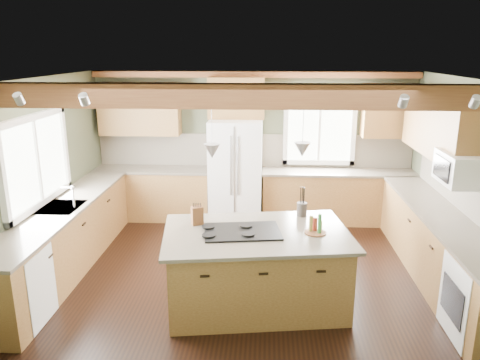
{
  "coord_description": "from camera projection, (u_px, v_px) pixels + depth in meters",
  "views": [
    {
      "loc": [
        0.23,
        -5.72,
        2.95
      ],
      "look_at": [
        -0.12,
        0.3,
        1.26
      ],
      "focal_mm": 35.0,
      "sensor_mm": 36.0,
      "label": 1
    }
  ],
  "objects": [
    {
      "name": "floor",
      "position": [
        247.0,
        276.0,
        6.31
      ],
      "size": [
        5.6,
        5.6,
        0.0
      ],
      "primitive_type": "plane",
      "color": "black",
      "rests_on": "ground"
    },
    {
      "name": "ceiling",
      "position": [
        248.0,
        80.0,
        5.6
      ],
      "size": [
        5.6,
        5.6,
        0.0
      ],
      "primitive_type": "plane",
      "rotation": [
        3.14,
        0.0,
        0.0
      ],
      "color": "silver",
      "rests_on": "wall_back"
    },
    {
      "name": "wall_back",
      "position": [
        254.0,
        145.0,
        8.36
      ],
      "size": [
        5.6,
        0.0,
        5.6
      ],
      "primitive_type": "plane",
      "rotation": [
        1.57,
        0.0,
        0.0
      ],
      "color": "#454C36",
      "rests_on": "ground"
    },
    {
      "name": "wall_left",
      "position": [
        34.0,
        180.0,
        6.11
      ],
      "size": [
        0.0,
        5.0,
        5.0
      ],
      "primitive_type": "plane",
      "rotation": [
        1.57,
        0.0,
        1.57
      ],
      "color": "#454C36",
      "rests_on": "ground"
    },
    {
      "name": "wall_right",
      "position": [
        473.0,
        187.0,
        5.8
      ],
      "size": [
        0.0,
        5.0,
        5.0
      ],
      "primitive_type": "plane",
      "rotation": [
        1.57,
        0.0,
        -1.57
      ],
      "color": "#454C36",
      "rests_on": "ground"
    },
    {
      "name": "ceiling_beam",
      "position": [
        246.0,
        96.0,
        4.98
      ],
      "size": [
        5.55,
        0.26,
        0.26
      ],
      "primitive_type": "cube",
      "color": "brown",
      "rests_on": "ceiling"
    },
    {
      "name": "soffit_trim",
      "position": [
        254.0,
        74.0,
        7.93
      ],
      "size": [
        5.55,
        0.2,
        0.1
      ],
      "primitive_type": "cube",
      "color": "brown",
      "rests_on": "ceiling"
    },
    {
      "name": "backsplash_back",
      "position": [
        254.0,
        150.0,
        8.37
      ],
      "size": [
        5.58,
        0.03,
        0.58
      ],
      "primitive_type": "cube",
      "color": "brown",
      "rests_on": "wall_back"
    },
    {
      "name": "backsplash_right",
      "position": [
        469.0,
        193.0,
        5.87
      ],
      "size": [
        0.03,
        3.7,
        0.58
      ],
      "primitive_type": "cube",
      "color": "brown",
      "rests_on": "wall_right"
    },
    {
      "name": "base_cab_back_left",
      "position": [
        154.0,
        194.0,
        8.4
      ],
      "size": [
        2.02,
        0.6,
        0.88
      ],
      "primitive_type": "cube",
      "color": "brown",
      "rests_on": "floor"
    },
    {
      "name": "counter_back_left",
      "position": [
        152.0,
        169.0,
        8.28
      ],
      "size": [
        2.06,
        0.64,
        0.04
      ],
      "primitive_type": "cube",
      "color": "#4A4236",
      "rests_on": "base_cab_back_left"
    },
    {
      "name": "base_cab_back_right",
      "position": [
        338.0,
        197.0,
        8.22
      ],
      "size": [
        2.62,
        0.6,
        0.88
      ],
      "primitive_type": "cube",
      "color": "brown",
      "rests_on": "floor"
    },
    {
      "name": "counter_back_right",
      "position": [
        339.0,
        172.0,
        8.09
      ],
      "size": [
        2.66,
        0.64,
        0.04
      ],
      "primitive_type": "cube",
      "color": "#4A4236",
      "rests_on": "base_cab_back_right"
    },
    {
      "name": "base_cab_left",
      "position": [
        65.0,
        240.0,
        6.38
      ],
      "size": [
        0.6,
        3.7,
        0.88
      ],
      "primitive_type": "cube",
      "color": "brown",
      "rests_on": "floor"
    },
    {
      "name": "counter_left",
      "position": [
        61.0,
        208.0,
        6.25
      ],
      "size": [
        0.64,
        3.74,
        0.04
      ],
      "primitive_type": "cube",
      "color": "#4A4236",
      "rests_on": "base_cab_left"
    },
    {
      "name": "base_cab_right",
      "position": [
        439.0,
        249.0,
        6.09
      ],
      "size": [
        0.6,
        3.7,
        0.88
      ],
      "primitive_type": "cube",
      "color": "brown",
      "rests_on": "floor"
    },
    {
      "name": "counter_right",
      "position": [
        443.0,
        216.0,
        5.97
      ],
      "size": [
        0.64,
        3.74,
        0.04
      ],
      "primitive_type": "cube",
      "color": "#4A4236",
      "rests_on": "base_cab_right"
    },
    {
      "name": "upper_cab_back_left",
      "position": [
        140.0,
        109.0,
        8.13
      ],
      "size": [
        1.4,
        0.35,
        0.9
      ],
      "primitive_type": "cube",
      "color": "brown",
      "rests_on": "wall_back"
    },
    {
      "name": "upper_cab_over_fridge",
      "position": [
        236.0,
        98.0,
        7.98
      ],
      "size": [
        0.96,
        0.35,
        0.7
      ],
      "primitive_type": "cube",
      "color": "brown",
      "rests_on": "wall_back"
    },
    {
      "name": "upper_cab_right",
      "position": [
        439.0,
        124.0,
        6.5
      ],
      "size": [
        0.35,
        2.2,
        0.9
      ],
      "primitive_type": "cube",
      "color": "brown",
      "rests_on": "wall_right"
    },
    {
      "name": "upper_cab_back_corner",
      "position": [
        390.0,
        111.0,
        7.89
      ],
      "size": [
        0.9,
        0.35,
        0.9
      ],
      "primitive_type": "cube",
      "color": "brown",
      "rests_on": "wall_back"
    },
    {
      "name": "window_left",
      "position": [
        35.0,
        161.0,
        6.09
      ],
      "size": [
        0.04,
        1.6,
        1.05
      ],
      "primitive_type": "cube",
      "color": "white",
      "rests_on": "wall_left"
    },
    {
      "name": "window_back",
      "position": [
        319.0,
        132.0,
        8.21
      ],
      "size": [
        1.1,
        0.04,
        1.0
      ],
      "primitive_type": "cube",
      "color": "white",
      "rests_on": "wall_back"
    },
    {
      "name": "sink",
      "position": [
        61.0,
        208.0,
        6.25
      ],
      "size": [
        0.5,
        0.65,
        0.03
      ],
      "primitive_type": "cube",
      "color": "#262628",
      "rests_on": "counter_left"
    },
    {
      "name": "faucet",
      "position": [
        74.0,
        198.0,
        6.2
      ],
      "size": [
        0.02,
        0.02,
        0.28
      ],
      "primitive_type": "cylinder",
      "color": "#B2B2B7",
      "rests_on": "sink"
    },
    {
      "name": "dishwasher",
      "position": [
        16.0,
        287.0,
        5.13
      ],
      "size": [
        0.6,
        0.6,
        0.84
      ],
      "primitive_type": "cube",
      "color": "white",
      "rests_on": "floor"
    },
    {
      "name": "microwave",
      "position": [
        459.0,
        169.0,
        5.69
      ],
      "size": [
        0.4,
        0.7,
        0.38
      ],
      "primitive_type": "cube",
      "color": "white",
      "rests_on": "wall_right"
    },
    {
      "name": "pendant_left",
      "position": [
        212.0,
        151.0,
        5.09
      ],
      "size": [
        0.18,
        0.18,
        0.16
      ],
      "primitive_type": "cone",
      "rotation": [
        3.14,
        0.0,
        0.0
      ],
      "color": "#B2B2B7",
      "rests_on": "ceiling"
    },
    {
      "name": "pendant_right",
      "position": [
        302.0,
        150.0,
        5.17
      ],
      "size": [
        0.18,
        0.18,
        0.16
      ],
      "primitive_type": "cone",
      "rotation": [
        3.14,
        0.0,
        0.0
      ],
      "color": "#B2B2B7",
      "rests_on": "ceiling"
    },
    {
      "name": "refrigerator",
      "position": [
        236.0,
        172.0,
        8.12
      ],
      "size": [
        0.9,
        0.74,
        1.8
      ],
      "primitive_type": "cube",
      "color": "white",
      "rests_on": "floor"
    },
    {
      "name": "island",
      "position": [
        256.0,
        270.0,
        5.52
      ],
      "size": [
        2.15,
        1.49,
        0.88
      ],
      "primitive_type": "cube",
      "rotation": [
        0.0,
        0.0,
        0.14
      ],
      "color": "olive",
      "rests_on": "floor"
    },
    {
      "name": "island_top",
      "position": [
        257.0,
        233.0,
        5.4
      ],
      "size": [
        2.3,
        1.64,
        0.04
      ],
      "primitive_type": "cube",
      "rotation": [
        0.0,
        0.0,
        0.14
      ],
      "color": "#4A4236",
      "rests_on": "island"
    },
    {
      "name": "cooktop",
      "position": [
        242.0,
        231.0,
        5.38
      ],
      "size": [
        0.94,
        0.69,
        0.02
      ],
      "primitive_type": "cube",
      "rotation": [
        0.0,
        0.0,
        0.14
      ],
      "color": "black",
      "rests_on": "island_top"
    },
    {
      "name": "knife_block",
      "position": [
        197.0,
        215.0,
        5.6
      ],
      "size": [
        0.16,
        0.14,
        0.22
      ],
      "primitive_type": "cube",
      "rotation": [
        0.0,
        0.0,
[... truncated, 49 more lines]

